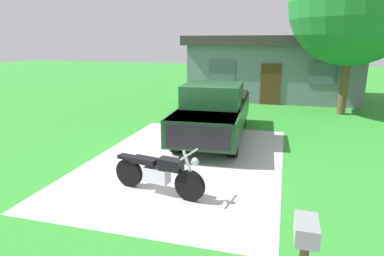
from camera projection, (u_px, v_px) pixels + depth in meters
ground_plane at (186, 161)px, 9.24m from camera, size 80.00×80.00×0.00m
driveway_pad at (186, 160)px, 9.24m from camera, size 5.18×7.62×0.01m
motorcycle at (158, 173)px, 7.15m from camera, size 2.19×0.81×1.09m
pickup_truck at (215, 110)px, 11.27m from camera, size 2.28×5.72×1.90m
mailbox at (305, 243)px, 3.81m from camera, size 0.26×0.48×1.26m
shade_tree at (354, 2)px, 13.92m from camera, size 5.32×5.32×7.46m
neighbor_house at (273, 66)px, 19.32m from camera, size 9.60×5.60×3.50m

